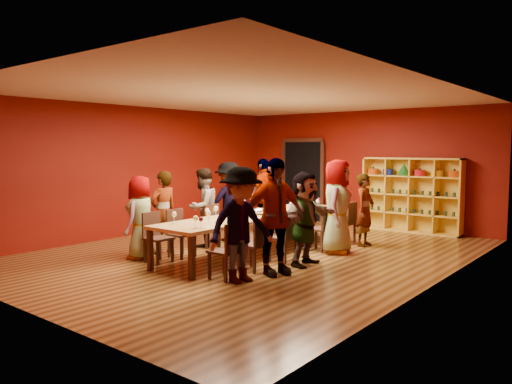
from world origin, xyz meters
The scene contains 46 objects.
room_shell centered at (0.00, 0.00, 1.50)m, with size 7.10×9.10×3.04m.
tasting_table centered at (0.00, 0.00, 0.70)m, with size 1.10×4.50×0.75m.
doorway centered at (-1.80, 4.43, 1.12)m, with size 1.40×0.17×2.30m.
shelving_unit centered at (1.40, 4.32, 0.98)m, with size 2.40×0.40×1.80m.
chair_person_left_0 centered at (-0.91, -1.70, 0.50)m, with size 0.42×0.42×0.89m.
person_left_0 centered at (-1.33, -1.70, 0.76)m, with size 0.75×0.41×1.53m, color beige.
chair_person_left_1 centered at (-0.91, -1.14, 0.50)m, with size 0.42×0.42×0.89m.
person_left_1 centered at (-1.34, -1.14, 0.80)m, with size 0.58×0.43×1.59m, color beige.
chair_person_left_2 centered at (-0.91, -0.14, 0.50)m, with size 0.42×0.42×0.89m.
person_left_2 centered at (-1.27, -0.14, 0.81)m, with size 0.79×0.43×1.62m, color #15193A.
chair_person_left_3 centered at (-0.91, 0.66, 0.50)m, with size 0.42×0.42×0.89m.
person_left_3 centered at (-1.27, 0.66, 0.86)m, with size 1.12×0.46×1.73m, color #4E4F54.
chair_person_left_4 centered at (-0.91, 1.96, 0.50)m, with size 0.42×0.42×0.89m.
person_left_4 centered at (-1.30, 1.96, 0.89)m, with size 1.05×0.48×1.79m, color #C5848A.
chair_person_right_0 centered at (0.91, -1.78, 0.50)m, with size 0.42×0.42×0.89m.
person_right_0 centered at (1.16, -1.78, 0.87)m, with size 1.13×0.47×1.75m, color #141937.
chair_person_right_1 centered at (0.91, -1.09, 0.50)m, with size 0.42×0.42×0.89m.
person_right_1 centered at (1.27, -1.09, 0.94)m, with size 1.10×0.50×1.88m, color #608CC7.
chair_person_right_2 centered at (0.91, -0.24, 0.50)m, with size 0.42×0.42×0.89m.
person_right_2 centered at (1.30, -0.24, 0.81)m, with size 1.51×0.43×1.63m, color silver.
chair_person_right_3 centered at (0.91, 0.99, 0.50)m, with size 0.42×0.42×0.89m.
person_right_3 centered at (1.23, 0.99, 0.91)m, with size 0.88×0.48×1.81m, color silver.
chair_person_right_4 centered at (0.91, 2.00, 0.50)m, with size 0.42×0.42×0.89m.
person_right_4 centered at (1.32, 2.00, 0.75)m, with size 0.55×0.40×1.50m, color #141838.
wine_glass_0 centered at (0.05, -1.34, 0.91)m, with size 0.09×0.09×0.22m.
wine_glass_1 centered at (0.30, 0.80, 0.91)m, with size 0.09×0.09×0.22m.
wine_glass_2 centered at (0.32, 0.15, 0.89)m, with size 0.08×0.08×0.19m.
wine_glass_3 centered at (-0.30, -0.17, 0.91)m, with size 0.09×0.09×0.22m.
wine_glass_4 centered at (0.32, -0.82, 0.91)m, with size 0.09×0.09×0.22m.
wine_glass_5 centered at (-0.29, 0.92, 0.88)m, with size 0.07×0.07×0.18m.
wine_glass_6 centered at (0.31, 1.77, 0.88)m, with size 0.07×0.07×0.18m.
wine_glass_7 centered at (0.32, 1.81, 0.90)m, with size 0.08×0.08×0.21m.
wine_glass_8 centered at (-0.33, -0.75, 0.91)m, with size 0.09×0.09×0.21m.
wine_glass_9 centered at (0.32, -0.07, 0.90)m, with size 0.09×0.09×0.21m.
wine_glass_10 centered at (0.11, 0.27, 0.90)m, with size 0.08×0.08×0.20m.
wine_glass_11 centered at (0.37, 1.03, 0.89)m, with size 0.08×0.08×0.19m.
wine_glass_12 centered at (-0.26, -1.05, 0.90)m, with size 0.08×0.08×0.21m.
wine_glass_13 centered at (0.34, -1.81, 0.88)m, with size 0.07×0.07×0.18m.
wine_glass_14 centered at (-0.32, -1.78, 0.90)m, with size 0.09×0.09×0.21m.
wine_glass_15 centered at (-0.21, 1.26, 0.89)m, with size 0.08×0.08×0.19m.
wine_glass_16 centered at (0.28, -1.86, 0.90)m, with size 0.08×0.08×0.20m.
wine_glass_17 centered at (-0.36, 0.88, 0.91)m, with size 0.09×0.09×0.22m.
spittoon_bowl centered at (0.02, 0.06, 0.81)m, with size 0.26×0.26×0.15m, color #B2B5B9.
carafe_a centered at (-0.25, -0.04, 0.88)m, with size 0.14×0.14×0.28m.
carafe_b centered at (0.22, -0.52, 0.88)m, with size 0.15×0.15×0.29m.
wine_bottle centered at (0.09, 1.71, 0.87)m, with size 0.10×0.10×0.32m.
Camera 1 is at (5.97, -7.42, 2.02)m, focal length 35.00 mm.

